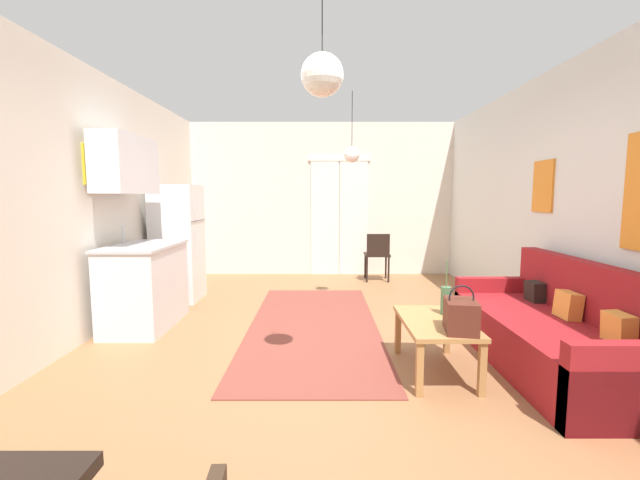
% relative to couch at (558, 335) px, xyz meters
% --- Properties ---
extents(ground_plane, '(5.31, 8.30, 0.10)m').
position_rel_couch_xyz_m(ground_plane, '(-1.94, 0.26, -0.33)').
color(ground_plane, '#8E603D').
extents(wall_back, '(4.91, 0.13, 2.74)m').
position_rel_couch_xyz_m(wall_back, '(-1.92, 4.16, 1.08)').
color(wall_back, silver).
rests_on(wall_back, ground_plane).
extents(wall_right, '(0.12, 7.90, 2.74)m').
position_rel_couch_xyz_m(wall_right, '(0.47, 0.26, 1.09)').
color(wall_right, silver).
rests_on(wall_right, ground_plane).
extents(wall_left, '(0.12, 7.90, 2.74)m').
position_rel_couch_xyz_m(wall_left, '(-4.34, 0.26, 1.09)').
color(wall_left, silver).
rests_on(wall_left, ground_plane).
extents(area_rug, '(1.40, 3.32, 0.01)m').
position_rel_couch_xyz_m(area_rug, '(-2.05, 1.09, -0.27)').
color(area_rug, brown).
rests_on(area_rug, ground_plane).
extents(couch, '(0.85, 2.04, 0.89)m').
position_rel_couch_xyz_m(couch, '(0.00, 0.00, 0.00)').
color(couch, maroon).
rests_on(couch, ground_plane).
extents(coffee_table, '(0.53, 0.89, 0.44)m').
position_rel_couch_xyz_m(coffee_table, '(-1.03, -0.09, 0.10)').
color(coffee_table, '#A87542').
rests_on(coffee_table, ground_plane).
extents(bamboo_vase, '(0.09, 0.09, 0.46)m').
position_rel_couch_xyz_m(bamboo_vase, '(-0.91, 0.06, 0.28)').
color(bamboo_vase, '#47704C').
rests_on(bamboo_vase, coffee_table).
extents(handbag, '(0.27, 0.33, 0.35)m').
position_rel_couch_xyz_m(handbag, '(-0.93, -0.38, 0.28)').
color(handbag, '#512319').
rests_on(handbag, coffee_table).
extents(refrigerator, '(0.60, 0.65, 1.59)m').
position_rel_couch_xyz_m(refrigerator, '(-3.93, 2.26, 0.51)').
color(refrigerator, white).
rests_on(refrigerator, ground_plane).
extents(kitchen_counter, '(0.63, 1.09, 2.07)m').
position_rel_couch_xyz_m(kitchen_counter, '(-3.94, 1.09, 0.50)').
color(kitchen_counter, silver).
rests_on(kitchen_counter, ground_plane).
extents(accent_chair, '(0.43, 0.41, 0.81)m').
position_rel_couch_xyz_m(accent_chair, '(-1.01, 3.48, 0.20)').
color(accent_chair, black).
rests_on(accent_chair, ground_plane).
extents(pendant_lamp_near, '(0.29, 0.29, 0.64)m').
position_rel_couch_xyz_m(pendant_lamp_near, '(-1.96, -0.47, 1.97)').
color(pendant_lamp_near, black).
extents(pendant_lamp_far, '(0.21, 0.21, 0.89)m').
position_rel_couch_xyz_m(pendant_lamp_far, '(-1.57, 1.95, 1.68)').
color(pendant_lamp_far, black).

